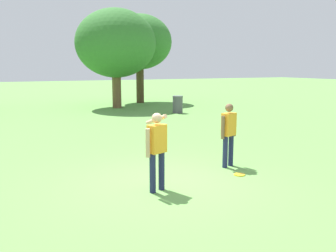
{
  "coord_description": "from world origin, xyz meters",
  "views": [
    {
      "loc": [
        -3.4,
        -7.03,
        2.57
      ],
      "look_at": [
        0.84,
        1.59,
        1.0
      ],
      "focal_mm": 39.14,
      "sensor_mm": 36.0,
      "label": 1
    }
  ],
  "objects_px": {
    "person_catcher": "(229,131)",
    "tree_broad_center": "(116,44)",
    "person_thrower": "(157,146)",
    "frisbee": "(239,175)",
    "trash_can_beside_table": "(178,104)",
    "tree_far_right": "(140,42)"
  },
  "relations": [
    {
      "from": "person_thrower",
      "to": "trash_can_beside_table",
      "type": "relative_size",
      "value": 1.71
    },
    {
      "from": "person_thrower",
      "to": "tree_broad_center",
      "type": "relative_size",
      "value": 0.27
    },
    {
      "from": "person_catcher",
      "to": "tree_far_right",
      "type": "height_order",
      "value": "tree_far_right"
    },
    {
      "from": "frisbee",
      "to": "tree_broad_center",
      "type": "xyz_separation_m",
      "value": [
        1.97,
        15.13,
        3.93
      ]
    },
    {
      "from": "trash_can_beside_table",
      "to": "frisbee",
      "type": "bearing_deg",
      "value": -110.56
    },
    {
      "from": "trash_can_beside_table",
      "to": "tree_broad_center",
      "type": "distance_m",
      "value": 5.73
    },
    {
      "from": "person_catcher",
      "to": "tree_far_right",
      "type": "relative_size",
      "value": 0.27
    },
    {
      "from": "person_thrower",
      "to": "person_catcher",
      "type": "relative_size",
      "value": 1.0
    },
    {
      "from": "person_thrower",
      "to": "trash_can_beside_table",
      "type": "height_order",
      "value": "person_thrower"
    },
    {
      "from": "trash_can_beside_table",
      "to": "person_thrower",
      "type": "bearing_deg",
      "value": -119.62
    },
    {
      "from": "person_catcher",
      "to": "tree_broad_center",
      "type": "height_order",
      "value": "tree_broad_center"
    },
    {
      "from": "trash_can_beside_table",
      "to": "tree_broad_center",
      "type": "xyz_separation_m",
      "value": [
        -2.21,
        3.99,
        3.46
      ]
    },
    {
      "from": "person_thrower",
      "to": "frisbee",
      "type": "xyz_separation_m",
      "value": [
        2.24,
        0.14,
        -0.95
      ]
    },
    {
      "from": "frisbee",
      "to": "tree_far_right",
      "type": "relative_size",
      "value": 0.04
    },
    {
      "from": "person_catcher",
      "to": "tree_broad_center",
      "type": "bearing_deg",
      "value": 82.95
    },
    {
      "from": "frisbee",
      "to": "tree_broad_center",
      "type": "bearing_deg",
      "value": 82.58
    },
    {
      "from": "person_thrower",
      "to": "tree_far_right",
      "type": "bearing_deg",
      "value": 69.12
    },
    {
      "from": "tree_far_right",
      "to": "frisbee",
      "type": "bearing_deg",
      "value": -104.42
    },
    {
      "from": "person_catcher",
      "to": "trash_can_beside_table",
      "type": "bearing_deg",
      "value": 69.01
    },
    {
      "from": "trash_can_beside_table",
      "to": "tree_far_right",
      "type": "distance_m",
      "value": 7.42
    },
    {
      "from": "person_catcher",
      "to": "tree_broad_center",
      "type": "relative_size",
      "value": 0.27
    },
    {
      "from": "tree_far_right",
      "to": "tree_broad_center",
      "type": "bearing_deg",
      "value": -136.55
    }
  ]
}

